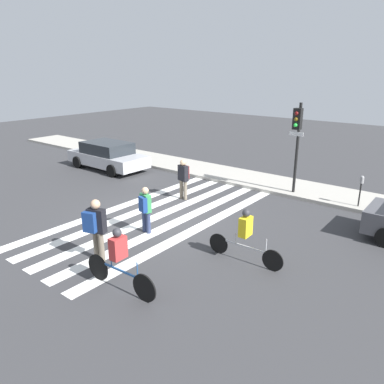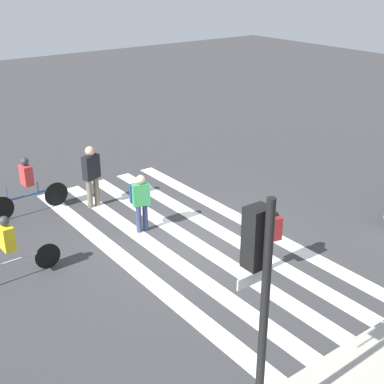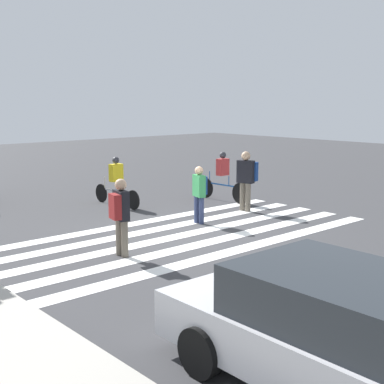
{
  "view_description": "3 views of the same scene",
  "coord_description": "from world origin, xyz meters",
  "px_view_note": "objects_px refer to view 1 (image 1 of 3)",
  "views": [
    {
      "loc": [
        8.93,
        -9.13,
        5.16
      ],
      "look_at": [
        1.07,
        0.78,
        0.98
      ],
      "focal_mm": 35.0,
      "sensor_mm": 36.0,
      "label": 1
    },
    {
      "loc": [
        7.11,
        9.56,
        6.44
      ],
      "look_at": [
        -0.31,
        -0.35,
        1.13
      ],
      "focal_mm": 50.0,
      "sensor_mm": 36.0,
      "label": 2
    },
    {
      "loc": [
        -9.79,
        8.43,
        3.32
      ],
      "look_at": [
        -0.87,
        0.48,
        1.26
      ],
      "focal_mm": 50.0,
      "sensor_mm": 36.0,
      "label": 3
    }
  ],
  "objects_px": {
    "pedestrian_adult_blue_shirt": "(145,207)",
    "cyclist_near_curb": "(119,258)",
    "traffic_light": "(297,132)",
    "parking_meter": "(361,185)",
    "pedestrian_child_with_backpack": "(184,176)",
    "car_parked_silver_sedan": "(108,155)",
    "pedestrian_adult_tall_backpack": "(96,226)",
    "cyclist_mid_street": "(245,233)"
  },
  "relations": [
    {
      "from": "parking_meter",
      "to": "car_parked_silver_sedan",
      "type": "relative_size",
      "value": 0.29
    },
    {
      "from": "traffic_light",
      "to": "pedestrian_adult_tall_backpack",
      "type": "xyz_separation_m",
      "value": [
        -1.9,
        -8.72,
        -1.66
      ]
    },
    {
      "from": "cyclist_mid_street",
      "to": "pedestrian_child_with_backpack",
      "type": "bearing_deg",
      "value": 145.22
    },
    {
      "from": "car_parked_silver_sedan",
      "to": "cyclist_near_curb",
      "type": "bearing_deg",
      "value": -37.4
    },
    {
      "from": "parking_meter",
      "to": "pedestrian_adult_tall_backpack",
      "type": "height_order",
      "value": "pedestrian_adult_tall_backpack"
    },
    {
      "from": "pedestrian_adult_blue_shirt",
      "to": "cyclist_near_curb",
      "type": "bearing_deg",
      "value": -39.08
    },
    {
      "from": "traffic_light",
      "to": "cyclist_mid_street",
      "type": "bearing_deg",
      "value": -77.6
    },
    {
      "from": "pedestrian_adult_blue_shirt",
      "to": "car_parked_silver_sedan",
      "type": "relative_size",
      "value": 0.33
    },
    {
      "from": "pedestrian_adult_blue_shirt",
      "to": "cyclist_near_curb",
      "type": "xyz_separation_m",
      "value": [
        1.91,
        -2.78,
        -0.05
      ]
    },
    {
      "from": "cyclist_near_curb",
      "to": "traffic_light",
      "type": "bearing_deg",
      "value": 86.17
    },
    {
      "from": "pedestrian_adult_blue_shirt",
      "to": "pedestrian_adult_tall_backpack",
      "type": "relative_size",
      "value": 0.87
    },
    {
      "from": "traffic_light",
      "to": "pedestrian_child_with_backpack",
      "type": "height_order",
      "value": "traffic_light"
    },
    {
      "from": "traffic_light",
      "to": "pedestrian_adult_blue_shirt",
      "type": "height_order",
      "value": "traffic_light"
    },
    {
      "from": "pedestrian_child_with_backpack",
      "to": "car_parked_silver_sedan",
      "type": "xyz_separation_m",
      "value": [
        -6.34,
        1.25,
        -0.24
      ]
    },
    {
      "from": "pedestrian_adult_blue_shirt",
      "to": "pedestrian_child_with_backpack",
      "type": "relative_size",
      "value": 0.93
    },
    {
      "from": "traffic_light",
      "to": "cyclist_near_curb",
      "type": "distance_m",
      "value": 9.51
    },
    {
      "from": "parking_meter",
      "to": "pedestrian_adult_tall_backpack",
      "type": "distance_m",
      "value": 9.88
    },
    {
      "from": "traffic_light",
      "to": "cyclist_near_curb",
      "type": "height_order",
      "value": "traffic_light"
    },
    {
      "from": "cyclist_near_curb",
      "to": "cyclist_mid_street",
      "type": "xyz_separation_m",
      "value": [
        1.63,
        3.11,
        -0.01
      ]
    },
    {
      "from": "parking_meter",
      "to": "pedestrian_child_with_backpack",
      "type": "xyz_separation_m",
      "value": [
        -6.06,
        -3.19,
        -0.02
      ]
    },
    {
      "from": "pedestrian_adult_blue_shirt",
      "to": "cyclist_mid_street",
      "type": "xyz_separation_m",
      "value": [
        3.54,
        0.33,
        -0.06
      ]
    },
    {
      "from": "cyclist_mid_street",
      "to": "traffic_light",
      "type": "bearing_deg",
      "value": 100.5
    },
    {
      "from": "parking_meter",
      "to": "car_parked_silver_sedan",
      "type": "xyz_separation_m",
      "value": [
        -12.39,
        -1.94,
        -0.27
      ]
    },
    {
      "from": "traffic_light",
      "to": "car_parked_silver_sedan",
      "type": "xyz_separation_m",
      "value": [
        -9.71,
        -1.91,
        -1.97
      ]
    },
    {
      "from": "parking_meter",
      "to": "car_parked_silver_sedan",
      "type": "bearing_deg",
      "value": -171.11
    },
    {
      "from": "traffic_light",
      "to": "pedestrian_adult_blue_shirt",
      "type": "xyz_separation_m",
      "value": [
        -2.17,
        -6.55,
        -1.8
      ]
    },
    {
      "from": "traffic_light",
      "to": "parking_meter",
      "type": "xyz_separation_m",
      "value": [
        2.69,
        0.03,
        -1.71
      ]
    },
    {
      "from": "pedestrian_child_with_backpack",
      "to": "pedestrian_adult_tall_backpack",
      "type": "xyz_separation_m",
      "value": [
        1.47,
        -5.56,
        0.07
      ]
    },
    {
      "from": "traffic_light",
      "to": "car_parked_silver_sedan",
      "type": "distance_m",
      "value": 10.09
    },
    {
      "from": "pedestrian_adult_tall_backpack",
      "to": "car_parked_silver_sedan",
      "type": "height_order",
      "value": "pedestrian_adult_tall_backpack"
    },
    {
      "from": "parking_meter",
      "to": "cyclist_mid_street",
      "type": "xyz_separation_m",
      "value": [
        -1.32,
        -6.25,
        -0.15
      ]
    },
    {
      "from": "cyclist_near_curb",
      "to": "car_parked_silver_sedan",
      "type": "distance_m",
      "value": 12.01
    },
    {
      "from": "pedestrian_adult_tall_backpack",
      "to": "cyclist_mid_street",
      "type": "bearing_deg",
      "value": 20.58
    },
    {
      "from": "traffic_light",
      "to": "parking_meter",
      "type": "relative_size",
      "value": 2.87
    },
    {
      "from": "pedestrian_adult_blue_shirt",
      "to": "pedestrian_adult_tall_backpack",
      "type": "distance_m",
      "value": 2.19
    },
    {
      "from": "pedestrian_child_with_backpack",
      "to": "cyclist_mid_street",
      "type": "bearing_deg",
      "value": 160.0
    },
    {
      "from": "traffic_light",
      "to": "pedestrian_adult_blue_shirt",
      "type": "bearing_deg",
      "value": -108.33
    },
    {
      "from": "parking_meter",
      "to": "traffic_light",
      "type": "bearing_deg",
      "value": -179.29
    },
    {
      "from": "cyclist_near_curb",
      "to": "car_parked_silver_sedan",
      "type": "xyz_separation_m",
      "value": [
        -9.44,
        7.42,
        -0.13
      ]
    },
    {
      "from": "pedestrian_child_with_backpack",
      "to": "cyclist_near_curb",
      "type": "bearing_deg",
      "value": 129.59
    },
    {
      "from": "pedestrian_adult_tall_backpack",
      "to": "traffic_light",
      "type": "bearing_deg",
      "value": 60.87
    },
    {
      "from": "pedestrian_child_with_backpack",
      "to": "pedestrian_adult_tall_backpack",
      "type": "bearing_deg",
      "value": 117.66
    }
  ]
}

